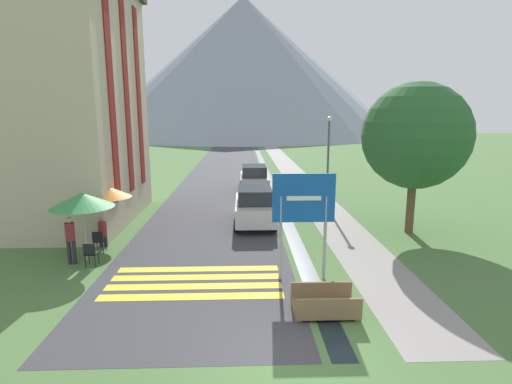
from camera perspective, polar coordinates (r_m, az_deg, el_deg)
ground_plane at (r=28.08m, az=0.04°, el=0.38°), size 160.00×160.00×0.00m
road at (r=37.96m, az=-4.28°, el=3.18°), size 6.40×60.00×0.01m
footpath at (r=38.21m, az=4.91°, el=3.22°), size 2.20×60.00×0.01m
drainage_channel at (r=38.00m, az=1.31°, el=3.21°), size 0.60×60.00×0.00m
crosswalk_marking at (r=13.12m, az=-8.68°, el=-12.56°), size 5.44×2.54×0.01m
mountain_distant at (r=101.52m, az=-1.72°, el=17.39°), size 73.84×73.84×32.58m
hotel_building at (r=21.34m, az=-25.97°, el=13.35°), size 6.40×8.78×12.07m
road_sign at (r=12.54m, az=6.80°, el=-2.39°), size 1.96×0.11×3.44m
footbridge at (r=11.23m, az=9.80°, el=-15.61°), size 1.70×1.10×0.65m
parked_car_near at (r=19.10m, az=-0.20°, el=-1.98°), size 1.92×4.19×1.82m
parked_car_far at (r=27.05m, az=-0.27°, el=1.92°), size 1.96×4.27×1.82m
cafe_chair_near_right at (r=16.48m, az=-21.54°, el=-6.36°), size 0.40×0.40×0.85m
cafe_chair_nearest at (r=15.13m, az=-22.56°, el=-7.99°), size 0.40×0.40×0.85m
cafe_chair_far_left at (r=19.01m, az=-19.66°, el=-3.94°), size 0.40×0.40×0.85m
cafe_umbrella_front_green at (r=15.39m, az=-23.60°, el=-1.07°), size 2.21×2.21×2.51m
cafe_umbrella_middle_orange at (r=17.67m, az=-20.41°, el=0.02°), size 1.91×1.91×2.29m
person_standing_terrace at (r=15.52m, az=-25.00°, el=-5.83°), size 0.32×0.32×1.72m
person_seated_far at (r=17.06m, az=-21.08°, el=-5.11°), size 0.32×0.32×1.26m
person_seated_near at (r=18.64m, az=-21.09°, el=-3.79°), size 0.32×0.32×1.24m
streetlamp at (r=22.64m, az=10.28°, el=5.35°), size 0.28×0.28×5.11m
tree_by_path at (r=18.60m, az=21.88°, el=7.44°), size 4.58×4.58×6.60m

